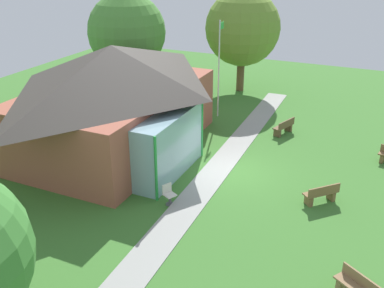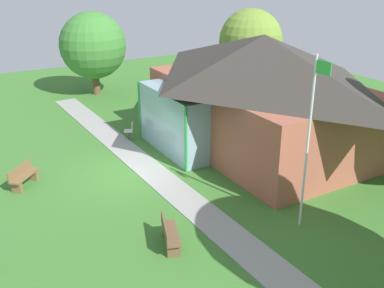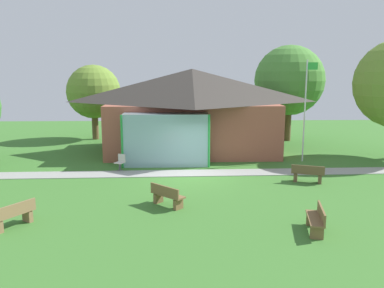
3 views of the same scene
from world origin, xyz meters
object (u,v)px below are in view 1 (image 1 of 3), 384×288
at_px(tree_behind_pavilion_right, 127,32).
at_px(bench_mid_right, 284,127).
at_px(pavilion, 116,97).
at_px(flagpole, 219,65).
at_px(bench_front_center, 321,194).
at_px(tree_east_hedge, 243,28).
at_px(patio_chair_west, 169,195).

bearing_deg(tree_behind_pavilion_right, bench_mid_right, -100.19).
bearing_deg(pavilion, tree_behind_pavilion_right, 27.90).
height_order(flagpole, bench_front_center, flagpole).
relative_size(tree_east_hedge, tree_behind_pavilion_right, 1.00).
bearing_deg(patio_chair_west, tree_behind_pavilion_right, -114.64).
bearing_deg(patio_chair_west, flagpole, -142.27).
distance_m(bench_mid_right, patio_chair_west, 9.43).
distance_m(bench_front_center, tree_behind_pavilion_right, 17.09).
height_order(flagpole, tree_behind_pavilion_right, tree_behind_pavilion_right).
xyz_separation_m(bench_front_center, patio_chair_west, (-2.61, 5.59, 0.01)).
height_order(bench_front_center, tree_behind_pavilion_right, tree_behind_pavilion_right).
bearing_deg(bench_mid_right, patio_chair_west, -175.72).
height_order(bench_front_center, tree_east_hedge, tree_east_hedge).
xyz_separation_m(bench_front_center, tree_east_hedge, (13.14, 7.93, 4.00)).
height_order(pavilion, flagpole, flagpole).
relative_size(bench_front_center, tree_behind_pavilion_right, 0.20).
distance_m(flagpole, bench_mid_right, 5.29).
relative_size(flagpole, bench_front_center, 4.16).
distance_m(bench_mid_right, tree_east_hedge, 9.15).
bearing_deg(tree_behind_pavilion_right, bench_front_center, -120.74).
bearing_deg(bench_front_center, bench_mid_right, 69.51).
bearing_deg(tree_behind_pavilion_right, flagpole, -97.39).
height_order(bench_front_center, patio_chair_west, patio_chair_west).
bearing_deg(bench_mid_right, tree_behind_pavilion_right, 99.44).
xyz_separation_m(patio_chair_west, tree_behind_pavilion_right, (11.10, 8.68, 4.00)).
relative_size(pavilion, tree_behind_pavilion_right, 1.62).
height_order(pavilion, patio_chair_west, pavilion).
bearing_deg(patio_chair_west, bench_front_center, 142.37).
bearing_deg(flagpole, patio_chair_west, -169.61).
bearing_deg(bench_front_center, tree_east_hedge, 75.07).
relative_size(bench_front_center, tree_east_hedge, 0.20).
bearing_deg(patio_chair_west, tree_east_hedge, -144.23).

